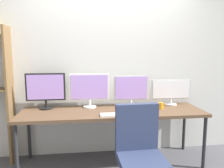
# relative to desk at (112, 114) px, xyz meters

# --- Properties ---
(wall_back) EXTENTS (4.82, 0.10, 2.60)m
(wall_back) POSITION_rel_desk_xyz_m (0.00, 0.42, 0.61)
(wall_back) COLOR silver
(wall_back) RESTS_ON ground_plane
(desk) EXTENTS (2.42, 0.68, 0.74)m
(desk) POSITION_rel_desk_xyz_m (0.00, 0.00, 0.00)
(desk) COLOR brown
(desk) RESTS_ON ground_plane
(office_chair) EXTENTS (0.52, 0.52, 0.99)m
(office_chair) POSITION_rel_desk_xyz_m (0.17, -0.82, -0.29)
(office_chair) COLOR #2D2D33
(office_chair) RESTS_ON ground_plane
(monitor_far_left) EXTENTS (0.53, 0.18, 0.49)m
(monitor_far_left) POSITION_rel_desk_xyz_m (-0.89, 0.21, 0.32)
(monitor_far_left) COLOR black
(monitor_far_left) RESTS_ON desk
(monitor_center_left) EXTENTS (0.55, 0.18, 0.48)m
(monitor_center_left) POSITION_rel_desk_xyz_m (-0.30, 0.21, 0.31)
(monitor_center_left) COLOR silver
(monitor_center_left) RESTS_ON desk
(monitor_center_right) EXTENTS (0.49, 0.18, 0.44)m
(monitor_center_right) POSITION_rel_desk_xyz_m (0.30, 0.21, 0.29)
(monitor_center_right) COLOR silver
(monitor_center_right) RESTS_ON desk
(monitor_far_right) EXTENTS (0.60, 0.18, 0.38)m
(monitor_far_right) POSITION_rel_desk_xyz_m (0.89, 0.21, 0.26)
(monitor_far_right) COLOR silver
(monitor_far_right) RESTS_ON desk
(keyboard_main) EXTENTS (0.36, 0.13, 0.02)m
(keyboard_main) POSITION_rel_desk_xyz_m (0.00, -0.23, 0.06)
(keyboard_main) COLOR silver
(keyboard_main) RESTS_ON desk
(computer_mouse) EXTENTS (0.06, 0.10, 0.03)m
(computer_mouse) POSITION_rel_desk_xyz_m (0.55, -0.14, 0.06)
(computer_mouse) COLOR silver
(computer_mouse) RESTS_ON desk
(coffee_mug) EXTENTS (0.11, 0.08, 0.09)m
(coffee_mug) POSITION_rel_desk_xyz_m (0.67, 0.01, 0.09)
(coffee_mug) COLOR orange
(coffee_mug) RESTS_ON desk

